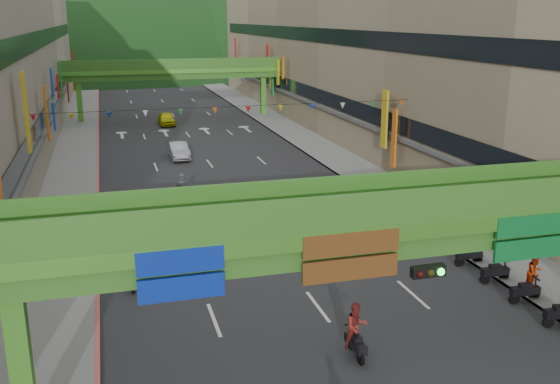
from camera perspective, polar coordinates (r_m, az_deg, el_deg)
road_slab at (r=62.75m, az=-7.95°, el=4.58°), size 18.00×140.00×0.02m
sidewalk_left at (r=62.27m, az=-18.05°, el=3.93°), size 4.00×140.00×0.15m
sidewalk_right at (r=65.08m, az=1.71°, el=5.19°), size 4.00×140.00×0.15m
curb_left at (r=62.21m, az=-16.30°, el=4.08°), size 0.20×140.00×0.18m
curb_right at (r=64.55m, az=0.10°, el=5.12°), size 0.20×140.00×0.18m
building_row_right at (r=66.83m, az=8.47°, el=13.41°), size 12.80×95.00×19.00m
overpass_near at (r=19.97m, az=12.51°, el=-4.57°), size 28.00×12.27×7.10m
overpass_far at (r=76.77m, az=-9.70°, el=10.61°), size 28.00×2.20×7.10m
hill_left at (r=171.60m, az=-18.28°, el=10.98°), size 168.00×140.00×112.00m
hill_right at (r=194.27m, az=-5.97°, el=12.14°), size 208.00×176.00×128.00m
bunting_string at (r=42.28m, az=-4.44°, el=7.48°), size 26.00×0.36×0.47m
scooter_rider_mid at (r=23.24m, az=6.99°, el=-12.38°), size 0.89×1.60×2.12m
scooter_rider_left at (r=29.25m, az=-13.34°, el=-6.54°), size 1.14×1.60×2.22m
scooter_rider_far at (r=41.71m, az=-8.94°, el=0.32°), size 0.92×1.59×2.06m
parked_scooter_row at (r=29.37m, az=21.48°, el=-8.44°), size 1.60×9.38×1.08m
car_silver at (r=55.25m, az=-9.27°, el=3.76°), size 1.68×4.42×1.44m
car_yellow at (r=72.84m, az=-10.36°, el=6.60°), size 1.80×4.30×1.46m
pedestrian_red at (r=30.37m, az=22.22°, el=-7.07°), size 0.96×0.84×1.68m
pedestrian_dark at (r=33.60m, az=17.78°, el=-4.45°), size 1.07×0.73×1.69m
pedestrian_blue at (r=34.49m, az=21.69°, el=-4.37°), size 0.79×0.54×1.61m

